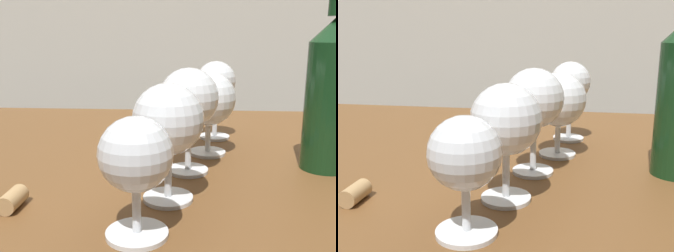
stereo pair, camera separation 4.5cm
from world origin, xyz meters
The scene contains 8 objects.
dining_table centered at (0.00, 0.00, 0.63)m, with size 1.57×0.78×0.71m.
wine_glass_pinot centered at (0.06, -0.27, 0.80)m, with size 0.07×0.07×0.12m.
wine_glass_chardonnay centered at (0.08, -0.18, 0.81)m, with size 0.08×0.08×0.14m.
wine_glass_merlot centered at (0.11, -0.08, 0.82)m, with size 0.08×0.08×0.15m.
wine_glass_cabernet centered at (0.14, 0.01, 0.81)m, with size 0.09×0.09×0.14m.
wine_glass_white centered at (0.16, 0.12, 0.82)m, with size 0.07×0.07×0.15m.
wine_bottle centered at (0.31, -0.05, 0.83)m, with size 0.07×0.07×0.30m.
cork centered at (-0.09, -0.21, 0.72)m, with size 0.02×0.02×0.04m, color tan.
Camera 1 is at (0.11, -0.62, 0.91)m, focal length 41.79 mm.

